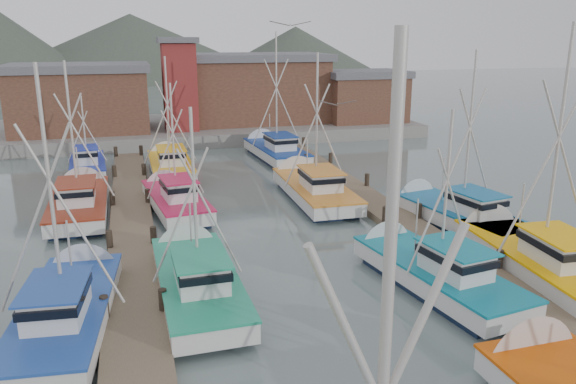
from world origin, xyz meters
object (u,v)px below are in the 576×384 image
object	(u,v)px
boat_8	(174,199)
boat_12	(170,165)
boat_4	(196,278)
lookout_tower	(180,84)

from	to	relation	value
boat_8	boat_12	distance (m)	9.24
boat_4	boat_8	world-z (taller)	boat_4
boat_12	boat_4	bearing A→B (deg)	-92.09
lookout_tower	boat_8	bearing A→B (deg)	-96.63
lookout_tower	boat_12	xyz separation A→B (m)	(-2.07, -12.49, -4.87)
lookout_tower	boat_8	world-z (taller)	lookout_tower
lookout_tower	boat_8	distance (m)	22.40
lookout_tower	boat_4	distance (m)	33.68
boat_8	boat_12	bearing A→B (deg)	80.03
boat_4	boat_12	size ratio (longest dim) A/B	1.00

